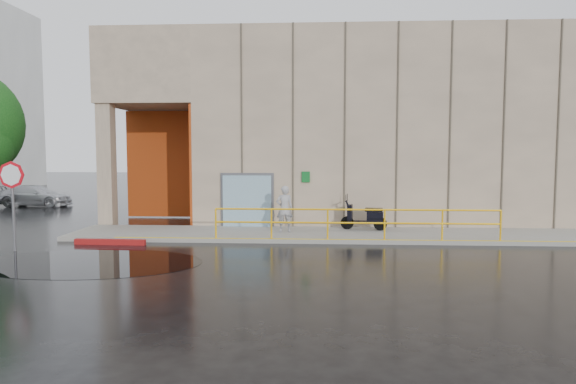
# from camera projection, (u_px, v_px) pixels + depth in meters

# --- Properties ---
(ground) EXTENTS (120.00, 120.00, 0.00)m
(ground) POSITION_uv_depth(u_px,v_px,m) (212.00, 262.00, 14.33)
(ground) COLOR black
(ground) RESTS_ON ground
(sidewalk) EXTENTS (20.00, 3.00, 0.15)m
(sidewalk) POSITION_uv_depth(u_px,v_px,m) (346.00, 235.00, 18.58)
(sidewalk) COLOR gray
(sidewalk) RESTS_ON ground
(building) EXTENTS (20.00, 10.17, 8.00)m
(building) POSITION_uv_depth(u_px,v_px,m) (362.00, 128.00, 24.65)
(building) COLOR gray
(building) RESTS_ON ground
(guardrail) EXTENTS (9.56, 0.06, 1.03)m
(guardrail) POSITION_uv_depth(u_px,v_px,m) (356.00, 224.00, 17.18)
(guardrail) COLOR #FFB70D
(guardrail) RESTS_ON sidewalk
(person) EXTENTS (0.68, 0.50, 1.70)m
(person) POSITION_uv_depth(u_px,v_px,m) (285.00, 209.00, 18.70)
(person) COLOR #9B9A9F
(person) RESTS_ON sidewalk
(scooter) EXTENTS (1.76, 0.85, 1.34)m
(scooter) POSITION_uv_depth(u_px,v_px,m) (364.00, 210.00, 19.20)
(scooter) COLOR black
(scooter) RESTS_ON sidewalk
(stop_sign) EXTENTS (0.84, 0.11, 2.79)m
(stop_sign) POSITION_uv_depth(u_px,v_px,m) (12.00, 186.00, 15.79)
(stop_sign) COLOR #5A5A5E
(stop_sign) RESTS_ON ground
(red_curb) EXTENTS (2.40, 0.24, 0.18)m
(red_curb) POSITION_uv_depth(u_px,v_px,m) (110.00, 242.00, 17.03)
(red_curb) COLOR maroon
(red_curb) RESTS_ON ground
(puddle) EXTENTS (6.42, 4.03, 0.01)m
(puddle) POSITION_uv_depth(u_px,v_px,m) (89.00, 263.00, 14.28)
(puddle) COLOR black
(puddle) RESTS_ON ground
(car_c) EXTENTS (4.11, 1.75, 1.18)m
(car_c) POSITION_uv_depth(u_px,v_px,m) (35.00, 196.00, 28.95)
(car_c) COLOR #B9BBC0
(car_c) RESTS_ON ground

